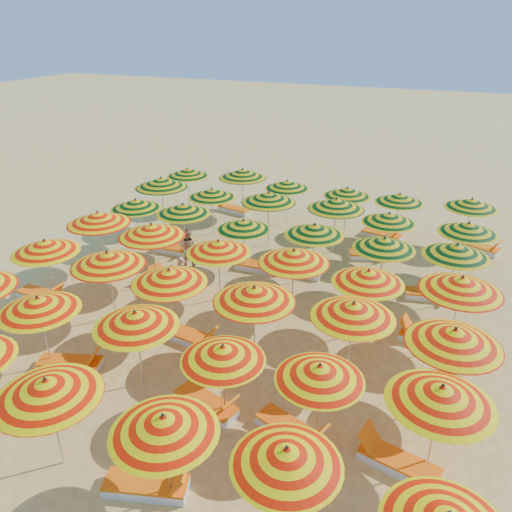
{
  "coord_description": "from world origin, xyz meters",
  "views": [
    {
      "loc": [
        5.71,
        -13.17,
        8.68
      ],
      "look_at": [
        0.0,
        0.5,
        1.6
      ],
      "focal_mm": 35.0,
      "sensor_mm": 36.0,
      "label": 1
    }
  ],
  "objects_px": {
    "umbrella_19": "(152,230)",
    "lounger_0": "(148,485)",
    "umbrella_11": "(441,395)",
    "umbrella_25": "(183,209)",
    "umbrella_39": "(347,192)",
    "umbrella_13": "(108,259)",
    "umbrella_17": "(454,337)",
    "umbrella_32": "(269,197)",
    "umbrella_30": "(161,183)",
    "lounger_11": "(298,270)",
    "lounger_12": "(432,294)",
    "umbrella_26": "(244,225)",
    "lounger_4": "(397,462)",
    "umbrella_29": "(457,250)",
    "lounger_9": "(175,249)",
    "umbrella_24": "(136,204)",
    "umbrella_31": "(212,193)",
    "umbrella_4": "(287,457)",
    "umbrella_10": "(320,372)",
    "umbrella_21": "(294,256)",
    "umbrella_38": "(287,185)",
    "umbrella_40": "(400,198)",
    "umbrella_27": "(314,230)",
    "lounger_7": "(168,285)",
    "lounger_10": "(260,267)",
    "umbrella_8": "(136,319)",
    "umbrella_33": "(336,204)",
    "beachgoer_b": "(188,247)",
    "umbrella_41": "(471,204)",
    "umbrella_3": "(164,425)",
    "umbrella_22": "(368,277)",
    "lounger_5": "(42,295)",
    "lounger_8": "(428,339)",
    "umbrella_15": "(254,294)",
    "umbrella_16": "(353,310)",
    "umbrella_12": "(45,246)",
    "umbrella_2": "(47,388)",
    "umbrella_14": "(169,276)",
    "lounger_14": "(234,209)",
    "lounger_13": "(372,255)",
    "lounger_15": "(383,235)",
    "lounger_1": "(72,363)",
    "umbrella_36": "(188,172)",
    "lounger_6": "(191,337)",
    "umbrella_34": "(389,218)",
    "umbrella_7": "(39,304)",
    "beachgoer_a": "(181,274)"
  },
  "relations": [
    {
      "from": "umbrella_17",
      "to": "umbrella_41",
      "type": "xyz_separation_m",
      "value": [
        0.15,
        10.32,
        -0.13
      ]
    },
    {
      "from": "umbrella_38",
      "to": "lounger_6",
      "type": "distance_m",
      "value": 10.21
    },
    {
      "from": "umbrella_33",
      "to": "lounger_5",
      "type": "xyz_separation_m",
      "value": [
        -8.19,
        -7.5,
        -1.94
      ]
    },
    {
      "from": "umbrella_8",
      "to": "umbrella_32",
      "type": "xyz_separation_m",
      "value": [
        -0.23,
        9.57,
        0.11
      ]
    },
    {
      "from": "umbrella_21",
      "to": "umbrella_39",
      "type": "xyz_separation_m",
      "value": [
        -0.05,
        7.34,
        -0.17
      ]
    },
    {
      "from": "umbrella_19",
      "to": "lounger_0",
      "type": "height_order",
      "value": "umbrella_19"
    },
    {
      "from": "lounger_12",
      "to": "umbrella_26",
      "type": "bearing_deg",
      "value": 171.29
    },
    {
      "from": "umbrella_7",
      "to": "umbrella_31",
      "type": "relative_size",
      "value": 1.14
    },
    {
      "from": "umbrella_4",
      "to": "lounger_13",
      "type": "xyz_separation_m",
      "value": [
        -0.73,
        12.41,
        -1.72
      ]
    },
    {
      "from": "lounger_5",
      "to": "lounger_8",
      "type": "relative_size",
      "value": 0.97
    },
    {
      "from": "umbrella_22",
      "to": "umbrella_31",
      "type": "xyz_separation_m",
      "value": [
        -7.73,
        5.2,
        -0.06
      ]
    },
    {
      "from": "umbrella_30",
      "to": "lounger_11",
      "type": "relative_size",
      "value": 1.4
    },
    {
      "from": "umbrella_39",
      "to": "beachgoer_b",
      "type": "height_order",
      "value": "umbrella_39"
    },
    {
      "from": "umbrella_15",
      "to": "lounger_14",
      "type": "bearing_deg",
      "value": 117.74
    },
    {
      "from": "umbrella_14",
      "to": "umbrella_34",
      "type": "bearing_deg",
      "value": 56.78
    },
    {
      "from": "lounger_4",
      "to": "lounger_15",
      "type": "relative_size",
      "value": 1.0
    },
    {
      "from": "umbrella_27",
      "to": "lounger_7",
      "type": "bearing_deg",
      "value": -149.65
    },
    {
      "from": "umbrella_17",
      "to": "umbrella_32",
      "type": "distance_m",
      "value": 10.6
    },
    {
      "from": "umbrella_15",
      "to": "umbrella_16",
      "type": "relative_size",
      "value": 0.9
    },
    {
      "from": "umbrella_10",
      "to": "umbrella_21",
      "type": "distance_m",
      "value": 5.25
    },
    {
      "from": "umbrella_24",
      "to": "umbrella_31",
      "type": "height_order",
      "value": "umbrella_24"
    },
    {
      "from": "umbrella_16",
      "to": "umbrella_21",
      "type": "xyz_separation_m",
      "value": [
        -2.37,
        2.33,
        0.04
      ]
    },
    {
      "from": "umbrella_31",
      "to": "umbrella_12",
      "type": "bearing_deg",
      "value": -107.45
    },
    {
      "from": "umbrella_3",
      "to": "lounger_9",
      "type": "distance_m",
      "value": 11.8
    },
    {
      "from": "umbrella_2",
      "to": "umbrella_14",
      "type": "relative_size",
      "value": 0.92
    },
    {
      "from": "umbrella_8",
      "to": "umbrella_33",
      "type": "relative_size",
      "value": 0.94
    },
    {
      "from": "umbrella_7",
      "to": "umbrella_41",
      "type": "bearing_deg",
      "value": 51.39
    },
    {
      "from": "lounger_1",
      "to": "lounger_7",
      "type": "bearing_deg",
      "value": 71.05
    },
    {
      "from": "umbrella_39",
      "to": "umbrella_13",
      "type": "bearing_deg",
      "value": -117.4
    },
    {
      "from": "lounger_10",
      "to": "beachgoer_a",
      "type": "relative_size",
      "value": 1.38
    },
    {
      "from": "lounger_9",
      "to": "beachgoer_b",
      "type": "bearing_deg",
      "value": -34.92
    },
    {
      "from": "umbrella_29",
      "to": "lounger_9",
      "type": "bearing_deg",
      "value": 179.98
    },
    {
      "from": "umbrella_4",
      "to": "umbrella_39",
      "type": "distance_m",
      "value": 14.74
    },
    {
      "from": "umbrella_17",
      "to": "lounger_10",
      "type": "distance_m",
      "value": 8.82
    },
    {
      "from": "umbrella_4",
      "to": "umbrella_25",
      "type": "height_order",
      "value": "umbrella_25"
    },
    {
      "from": "umbrella_12",
      "to": "lounger_0",
      "type": "xyz_separation_m",
      "value": [
        7.18,
        -5.18,
        -1.88
      ]
    },
    {
      "from": "umbrella_21",
      "to": "umbrella_36",
      "type": "relative_size",
      "value": 1.03
    },
    {
      "from": "umbrella_24",
      "to": "beachgoer_b",
      "type": "height_order",
      "value": "umbrella_24"
    },
    {
      "from": "umbrella_33",
      "to": "lounger_8",
      "type": "distance_m",
      "value": 6.92
    },
    {
      "from": "umbrella_19",
      "to": "umbrella_24",
      "type": "bearing_deg",
      "value": 134.02
    },
    {
      "from": "umbrella_11",
      "to": "umbrella_25",
      "type": "distance_m",
      "value": 12.45
    },
    {
      "from": "umbrella_30",
      "to": "lounger_14",
      "type": "xyz_separation_m",
      "value": [
        2.06,
        3.07,
        -1.99
      ]
    },
    {
      "from": "umbrella_4",
      "to": "umbrella_24",
      "type": "bearing_deg",
      "value": 135.49
    },
    {
      "from": "umbrella_27",
      "to": "umbrella_15",
      "type": "bearing_deg",
      "value": -91.28
    },
    {
      "from": "lounger_4",
      "to": "umbrella_17",
      "type": "bearing_deg",
      "value": -95.28
    },
    {
      "from": "umbrella_38",
      "to": "umbrella_40",
      "type": "distance_m",
      "value": 4.98
    },
    {
      "from": "umbrella_39",
      "to": "lounger_4",
      "type": "distance_m",
      "value": 13.05
    },
    {
      "from": "umbrella_13",
      "to": "lounger_15",
      "type": "relative_size",
      "value": 1.61
    },
    {
      "from": "umbrella_13",
      "to": "umbrella_33",
      "type": "distance_m",
      "value": 9.12
    },
    {
      "from": "umbrella_16",
      "to": "umbrella_31",
      "type": "relative_size",
      "value": 1.14
    }
  ]
}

